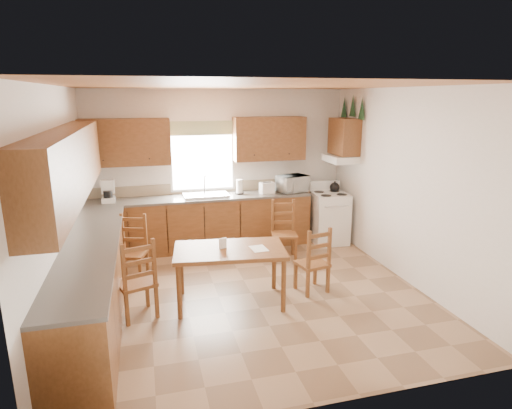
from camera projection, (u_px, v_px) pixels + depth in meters
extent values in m
plane|color=#907050|center=(251.00, 293.00, 5.76)|extent=(4.50, 4.50, 0.00)
plane|color=#9F5D2F|center=(250.00, 85.00, 5.09)|extent=(4.50, 4.50, 0.00)
plane|color=silver|center=(59.00, 207.00, 4.87)|extent=(4.50, 4.50, 0.00)
plane|color=silver|center=(406.00, 186.00, 5.99)|extent=(4.50, 4.50, 0.00)
plane|color=silver|center=(219.00, 168.00, 7.53)|extent=(4.50, 4.50, 0.00)
plane|color=silver|center=(321.00, 259.00, 3.32)|extent=(4.50, 4.50, 0.00)
cube|color=brown|center=(202.00, 223.00, 7.38)|extent=(3.75, 0.60, 0.88)
cube|color=brown|center=(93.00, 283.00, 5.03)|extent=(0.60, 3.60, 0.88)
cube|color=#544F4A|center=(201.00, 198.00, 7.27)|extent=(3.75, 0.63, 0.04)
cube|color=#544F4A|center=(90.00, 246.00, 4.91)|extent=(0.63, 3.60, 0.04)
cube|color=gray|center=(199.00, 188.00, 7.52)|extent=(3.75, 0.01, 0.18)
cube|color=brown|center=(126.00, 142.00, 6.87)|extent=(1.41, 0.33, 0.75)
cube|color=brown|center=(269.00, 139.00, 7.47)|extent=(1.25, 0.33, 0.75)
cube|color=brown|center=(68.00, 165.00, 4.64)|extent=(0.33, 3.60, 0.75)
cube|color=brown|center=(344.00, 137.00, 7.35)|extent=(0.33, 0.62, 0.62)
cube|color=silver|center=(340.00, 159.00, 7.44)|extent=(0.44, 0.62, 0.12)
cube|color=silver|center=(202.00, 157.00, 7.38)|extent=(1.13, 0.02, 1.18)
cube|color=white|center=(202.00, 157.00, 7.38)|extent=(1.05, 0.01, 1.10)
cube|color=#466A35|center=(202.00, 128.00, 7.23)|extent=(1.19, 0.01, 0.24)
cube|color=silver|center=(206.00, 195.00, 7.28)|extent=(0.75, 0.45, 0.04)
cone|color=#1B3F24|center=(362.00, 108.00, 6.97)|extent=(0.22, 0.22, 0.36)
cone|color=#1B3F24|center=(353.00, 106.00, 7.26)|extent=(0.22, 0.22, 0.36)
cone|color=#1B3F24|center=(344.00, 108.00, 7.57)|extent=(0.22, 0.22, 0.36)
cube|color=silver|center=(329.00, 218.00, 7.69)|extent=(0.64, 0.66, 0.88)
cube|color=silver|center=(108.00, 191.00, 6.84)|extent=(0.23, 0.27, 0.38)
cylinder|color=white|center=(239.00, 187.00, 7.42)|extent=(0.12, 0.12, 0.25)
cube|color=silver|center=(267.00, 188.00, 7.47)|extent=(0.26, 0.19, 0.20)
imported|color=silver|center=(293.00, 184.00, 7.60)|extent=(0.57, 0.49, 0.29)
cube|color=brown|center=(230.00, 276.00, 5.41)|extent=(1.46, 0.95, 0.73)
cube|color=brown|center=(136.00, 278.00, 5.05)|extent=(0.52, 0.50, 0.99)
cube|color=brown|center=(312.00, 259.00, 5.73)|extent=(0.45, 0.43, 0.91)
cube|color=brown|center=(131.00, 249.00, 6.04)|extent=(0.50, 0.48, 0.94)
cube|color=brown|center=(284.00, 231.00, 6.88)|extent=(0.46, 0.45, 0.94)
cube|color=white|center=(259.00, 249.00, 5.32)|extent=(0.21, 0.26, 0.00)
cube|color=white|center=(223.00, 243.00, 5.32)|extent=(0.10, 0.05, 0.13)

